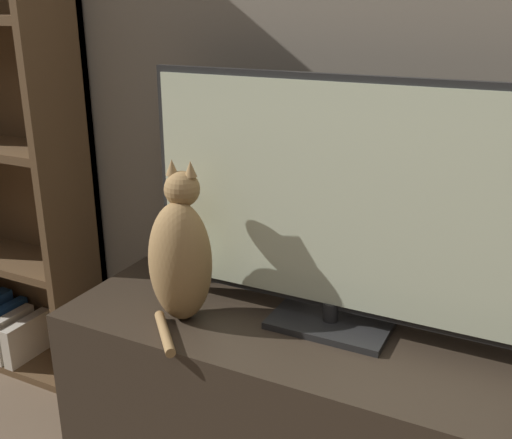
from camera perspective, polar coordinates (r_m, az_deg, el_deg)
name	(u,v)px	position (r m, az deg, el deg)	size (l,w,h in m)	color
wall_back	(369,43)	(1.75, 10.75, 16.19)	(4.80, 0.05, 2.60)	#756B5B
tv_stand	(318,416)	(1.86, 5.90, -18.12)	(1.56, 0.50, 0.52)	#33281E
tv	(337,206)	(1.62, 7.76, 1.24)	(1.12, 0.20, 0.71)	black
cat	(181,256)	(1.73, -7.15, -3.48)	(0.21, 0.30, 0.47)	#997547
bookshelf	(11,166)	(2.45, -22.31, 4.76)	(0.64, 0.28, 1.81)	brown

